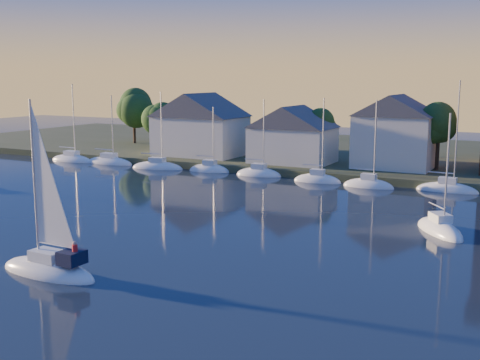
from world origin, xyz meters
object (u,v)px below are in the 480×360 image
Objects in this scene: clubhouse_east at (395,131)px; drifting_sailboat_right at (440,231)px; clubhouse_west at (200,123)px; clubhouse_centre at (293,134)px; hero_sailboat at (49,266)px.

clubhouse_east is 0.93× the size of drifting_sailboat_right.
clubhouse_centre is at bearing -3.58° from clubhouse_west.
clubhouse_west is at bearing -159.41° from drifting_sailboat_right.
clubhouse_west is 55.38m from hero_sailboat.
clubhouse_west reaches higher than clubhouse_centre.
clubhouse_centre is 14.17m from clubhouse_east.
drifting_sailboat_right is (21.34, 23.79, -0.45)m from hero_sailboat.
clubhouse_west is 1.18× the size of clubhouse_centre.
clubhouse_west is 1.06× the size of hero_sailboat.
hero_sailboat is at bearing -77.18° from drifting_sailboat_right.
hero_sailboat is (19.59, -51.52, -5.38)m from clubhouse_west.
hero_sailboat reaches higher than clubhouse_west.
clubhouse_centre is 1.10× the size of clubhouse_east.
hero_sailboat reaches higher than clubhouse_east.
clubhouse_centre is 0.90× the size of hero_sailboat.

